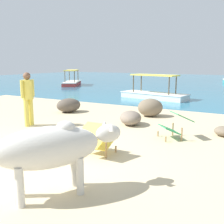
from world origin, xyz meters
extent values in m
cube|color=#CCB78E|center=(0.00, 0.00, 0.02)|extent=(18.00, 14.00, 0.04)
cube|color=teal|center=(0.00, 22.00, 0.00)|extent=(60.00, 36.00, 0.03)
cylinder|color=beige|center=(1.72, -0.39, 0.32)|extent=(0.11, 0.11, 0.56)
cylinder|color=beige|center=(1.98, -0.57, 0.32)|extent=(0.11, 0.11, 0.56)
cylinder|color=beige|center=(1.24, -1.08, 0.32)|extent=(0.11, 0.11, 0.56)
cylinder|color=beige|center=(1.50, -1.26, 0.32)|extent=(0.11, 0.11, 0.56)
ellipsoid|color=beige|center=(1.61, -0.83, 0.77)|extent=(1.34, 1.57, 0.61)
ellipsoid|color=beige|center=(2.15, -0.05, 0.87)|extent=(0.43, 0.47, 0.28)
cone|color=beige|center=(2.04, 0.03, 0.99)|extent=(0.14, 0.14, 0.10)
cone|color=beige|center=(2.27, -0.14, 0.99)|extent=(0.14, 0.14, 0.10)
ellipsoid|color=beige|center=(1.76, -0.61, 1.03)|extent=(0.36, 0.37, 0.20)
cylinder|color=#A37A4C|center=(2.24, 2.56, 0.11)|extent=(0.04, 0.04, 0.14)
cylinder|color=#A37A4C|center=(1.90, 2.95, 0.11)|extent=(0.04, 0.04, 0.14)
cylinder|color=#A37A4C|center=(2.55, 2.83, 0.21)|extent=(0.04, 0.04, 0.34)
cylinder|color=#A37A4C|center=(2.21, 3.22, 0.21)|extent=(0.04, 0.04, 0.34)
cube|color=#339356|center=(2.22, 2.89, 0.28)|extent=(0.67, 0.68, 0.21)
cube|color=#339356|center=(2.46, 3.10, 0.61)|extent=(0.69, 0.70, 0.23)
cylinder|color=#A37A4C|center=(1.02, 1.30, 0.11)|extent=(0.04, 0.04, 0.14)
cylinder|color=#A37A4C|center=(1.54, 1.30, 0.11)|extent=(0.04, 0.04, 0.14)
cylinder|color=#A37A4C|center=(1.03, 0.88, 0.21)|extent=(0.04, 0.04, 0.34)
cylinder|color=#A37A4C|center=(1.55, 0.89, 0.21)|extent=(0.04, 0.04, 0.34)
cube|color=#EFD14C|center=(1.28, 1.09, 0.28)|extent=(0.53, 0.44, 0.21)
cube|color=#EFD14C|center=(1.29, 0.78, 0.61)|extent=(0.53, 0.47, 0.23)
cylinder|color=#DBC64C|center=(-1.93, 2.05, 0.45)|extent=(0.14, 0.14, 0.82)
cylinder|color=#DBC64C|center=(-1.93, 2.23, 0.45)|extent=(0.14, 0.14, 0.82)
cylinder|color=#DBC64C|center=(-1.93, 2.14, 1.15)|extent=(0.32, 0.32, 0.58)
cylinder|color=#DBC64C|center=(-1.93, 1.93, 1.18)|extent=(0.09, 0.09, 0.52)
cylinder|color=#DBC64C|center=(-1.94, 2.35, 1.18)|extent=(0.09, 0.09, 0.52)
sphere|color=brown|center=(-1.93, 2.14, 1.55)|extent=(0.22, 0.22, 0.22)
ellipsoid|color=brown|center=(-2.32, 4.52, 0.31)|extent=(1.05, 1.17, 0.54)
ellipsoid|color=#756651|center=(0.74, 5.31, 0.36)|extent=(1.15, 1.10, 0.64)
ellipsoid|color=#756651|center=(3.40, 3.85, 0.17)|extent=(0.72, 0.72, 0.26)
ellipsoid|color=gray|center=(0.70, 3.78, 0.26)|extent=(0.99, 1.07, 0.44)
cube|color=#C63833|center=(-9.97, 14.50, 0.16)|extent=(2.72, 3.68, 0.28)
cube|color=white|center=(-9.97, 14.50, 0.32)|extent=(2.80, 3.77, 0.04)
cylinder|color=brown|center=(-10.84, 15.26, 0.77)|extent=(0.06, 0.06, 0.95)
cylinder|color=brown|center=(-10.17, 15.63, 0.77)|extent=(0.06, 0.06, 0.95)
cylinder|color=brown|center=(-9.78, 13.37, 0.77)|extent=(0.06, 0.06, 0.95)
cylinder|color=brown|center=(-9.11, 13.75, 0.77)|extent=(0.06, 0.06, 0.95)
cube|color=#EFD14C|center=(-9.97, 14.50, 1.28)|extent=(2.05, 2.66, 0.06)
cube|color=white|center=(-0.90, 9.98, 0.16)|extent=(3.74, 1.71, 0.28)
cube|color=white|center=(-0.90, 9.98, 0.32)|extent=(3.82, 1.78, 0.04)
cylinder|color=brown|center=(0.23, 10.17, 0.77)|extent=(0.06, 0.06, 0.95)
cylinder|color=brown|center=(0.10, 9.41, 0.77)|extent=(0.06, 0.06, 0.95)
cylinder|color=brown|center=(-1.89, 10.55, 0.77)|extent=(0.06, 0.06, 0.95)
cylinder|color=brown|center=(-2.03, 9.79, 0.77)|extent=(0.06, 0.06, 0.95)
cube|color=#EFD14C|center=(-0.90, 9.98, 1.28)|extent=(2.64, 1.36, 0.06)
camera|label=1|loc=(4.19, -3.52, 1.96)|focal=42.76mm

